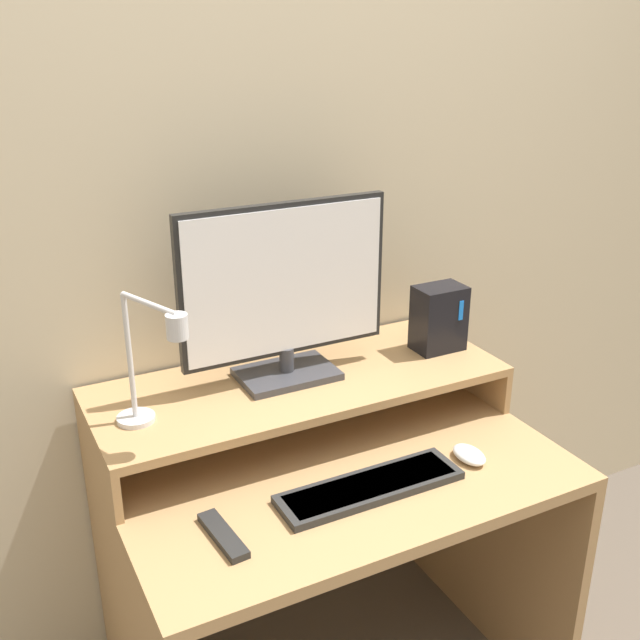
# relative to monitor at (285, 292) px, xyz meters

# --- Properties ---
(wall_back) EXTENTS (6.00, 0.05, 2.50)m
(wall_back) POSITION_rel_monitor_xyz_m (0.03, 0.21, 0.17)
(wall_back) COLOR beige
(wall_back) RESTS_ON ground_plane
(desk) EXTENTS (1.03, 0.74, 0.72)m
(desk) POSITION_rel_monitor_xyz_m (0.03, -0.19, -0.58)
(desk) COLOR #A87F51
(desk) RESTS_ON ground_plane
(monitor_shelf) EXTENTS (1.03, 0.40, 0.13)m
(monitor_shelf) POSITION_rel_monitor_xyz_m (0.03, -0.02, -0.25)
(monitor_shelf) COLOR #A87F51
(monitor_shelf) RESTS_ON desk
(monitor) EXTENTS (0.53, 0.16, 0.44)m
(monitor) POSITION_rel_monitor_xyz_m (0.00, 0.00, 0.00)
(monitor) COLOR #38383D
(monitor) RESTS_ON monitor_shelf
(desk_lamp) EXTENTS (0.13, 0.23, 0.31)m
(desk_lamp) POSITION_rel_monitor_xyz_m (-0.36, -0.12, -0.06)
(desk_lamp) COLOR silver
(desk_lamp) RESTS_ON monitor_shelf
(router_dock) EXTENTS (0.13, 0.09, 0.18)m
(router_dock) POSITION_rel_monitor_xyz_m (0.44, -0.03, -0.14)
(router_dock) COLOR black
(router_dock) RESTS_ON monitor_shelf
(keyboard) EXTENTS (0.42, 0.12, 0.02)m
(keyboard) POSITION_rel_monitor_xyz_m (0.04, -0.35, -0.35)
(keyboard) COLOR #282828
(keyboard) RESTS_ON desk
(mouse) EXTENTS (0.06, 0.10, 0.03)m
(mouse) POSITION_rel_monitor_xyz_m (0.31, -0.35, -0.34)
(mouse) COLOR white
(mouse) RESTS_ON desk
(remote_control) EXTENTS (0.05, 0.17, 0.02)m
(remote_control) POSITION_rel_monitor_xyz_m (-0.31, -0.36, -0.35)
(remote_control) COLOR black
(remote_control) RESTS_ON desk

